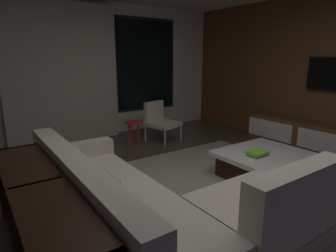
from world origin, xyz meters
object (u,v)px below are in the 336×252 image
at_px(coffee_table, 268,166).
at_px(accent_chair_near_window, 160,120).
at_px(side_stool, 133,126).
at_px(book_stack_on_coffee_table, 257,153).
at_px(sectional_couch, 153,209).
at_px(console_table_behind_couch, 41,221).
at_px(media_console, 334,143).

xyz_separation_m(coffee_table, accent_chair_near_window, (-0.20, 2.37, 0.25)).
xyz_separation_m(accent_chair_near_window, side_stool, (-0.56, 0.05, -0.06)).
bearing_deg(book_stack_on_coffee_table, accent_chair_near_window, 90.51).
bearing_deg(sectional_couch, console_table_behind_couch, 171.70).
bearing_deg(side_stool, book_stack_on_coffee_table, -76.22).
relative_size(sectional_couch, console_table_behind_couch, 1.19).
relative_size(media_console, console_table_behind_couch, 1.48).
bearing_deg(accent_chair_near_window, side_stool, 174.44).
xyz_separation_m(sectional_couch, coffee_table, (1.97, 0.21, -0.10)).
xyz_separation_m(coffee_table, side_stool, (-0.76, 2.42, 0.19)).
bearing_deg(side_stool, sectional_couch, -114.66).
xyz_separation_m(accent_chair_near_window, console_table_behind_couch, (-2.68, -2.45, -0.01)).
height_order(sectional_couch, media_console, sectional_couch).
distance_m(coffee_table, accent_chair_near_window, 2.39).
distance_m(coffee_table, side_stool, 2.55).
distance_m(book_stack_on_coffee_table, side_stool, 2.43).
bearing_deg(coffee_table, book_stack_on_coffee_table, 161.89).
bearing_deg(sectional_couch, accent_chair_near_window, 55.56).
height_order(coffee_table, console_table_behind_couch, console_table_behind_couch).
bearing_deg(accent_chair_near_window, media_console, -53.58).
relative_size(sectional_couch, media_console, 0.81).
bearing_deg(media_console, sectional_couch, -178.01).
bearing_deg(coffee_table, console_table_behind_couch, -178.47).
xyz_separation_m(accent_chair_near_window, media_console, (1.81, -2.45, -0.18)).
height_order(coffee_table, book_stack_on_coffee_table, book_stack_on_coffee_table).
bearing_deg(accent_chair_near_window, coffee_table, -85.18).
distance_m(book_stack_on_coffee_table, media_console, 1.80).
bearing_deg(accent_chair_near_window, sectional_couch, -124.44).
bearing_deg(side_stool, console_table_behind_couch, -130.32).
relative_size(sectional_couch, book_stack_on_coffee_table, 8.82).
bearing_deg(console_table_behind_couch, sectional_couch, -8.30).
bearing_deg(book_stack_on_coffee_table, sectional_couch, -171.46).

